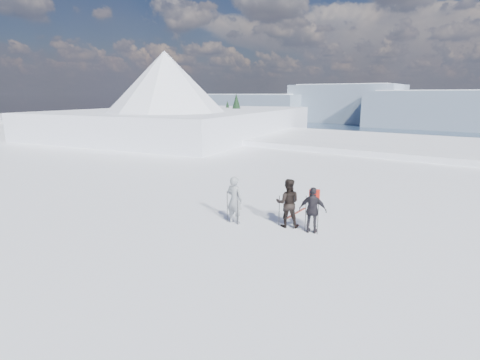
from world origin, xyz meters
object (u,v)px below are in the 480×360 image
at_px(skier_dark, 288,203).
at_px(skier_pack, 313,210).
at_px(skier_grey, 234,200).
at_px(skis_loose, 295,213).

bearing_deg(skier_dark, skier_pack, 149.30).
xyz_separation_m(skier_dark, skier_pack, (1.05, -0.06, -0.08)).
bearing_deg(skier_grey, skier_dark, -157.54).
distance_m(skier_dark, skier_pack, 1.05).
height_order(skier_dark, skis_loose, skier_dark).
relative_size(skier_grey, skier_dark, 1.00).
bearing_deg(skier_pack, skier_dark, -18.54).
bearing_deg(skier_dark, skis_loose, -100.20).
distance_m(skier_pack, skis_loose, 2.46).
height_order(skier_grey, skier_pack, skier_grey).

